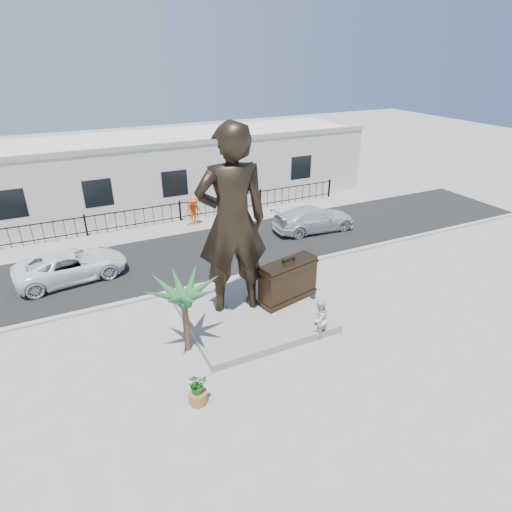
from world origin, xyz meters
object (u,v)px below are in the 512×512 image
at_px(tourist, 319,319).
at_px(car_white, 71,265).
at_px(statue, 232,222).
at_px(suitcase, 288,281).

distance_m(tourist, car_white, 11.67).
xyz_separation_m(statue, tourist, (2.14, -2.87, -3.14)).
xyz_separation_m(suitcase, car_white, (-7.81, 6.34, -0.49)).
bearing_deg(car_white, suitcase, -136.01).
height_order(suitcase, car_white, suitcase).
distance_m(statue, car_white, 8.73).
height_order(statue, car_white, statue).
bearing_deg(statue, suitcase, 177.22).
relative_size(suitcase, tourist, 1.57).
height_order(statue, suitcase, statue).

